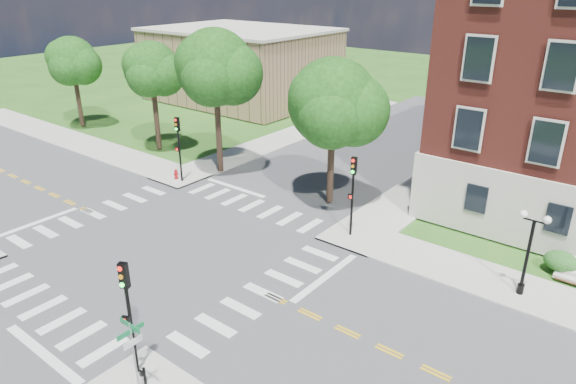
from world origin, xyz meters
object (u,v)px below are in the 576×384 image
Objects in this scene: push_button_post at (145,380)px; fire_hydrant at (176,174)px; traffic_signal_nw at (178,141)px; traffic_signal_se at (128,305)px; street_sign_pole at (133,345)px; traffic_signal_ne at (353,186)px; twin_lamp_west at (529,249)px.

fire_hydrant is (-15.70, 14.82, -0.33)m from push_button_post.
push_button_post is at bearing -44.48° from traffic_signal_nw.
traffic_signal_se is 2.74m from push_button_post.
traffic_signal_se is at bearing 147.12° from street_sign_pole.
traffic_signal_se is 14.68m from traffic_signal_ne.
traffic_signal_se is 20.51m from fire_hydrant.
twin_lamp_west is at bearing 0.68° from traffic_signal_nw.
traffic_signal_ne is 14.33m from traffic_signal_nw.
street_sign_pole is 4.13× the size of fire_hydrant.
traffic_signal_ne is (0.49, 14.67, 0.00)m from traffic_signal_se.
traffic_signal_se reaches higher than fire_hydrant.
traffic_signal_ne is at bearing 1.56° from traffic_signal_nw.
fire_hydrant is at bearing 135.33° from traffic_signal_se.
push_button_post is at bearing -87.15° from traffic_signal_ne.
traffic_signal_nw is at bearing 134.81° from street_sign_pole.
traffic_signal_ne is 15.20m from fire_hydrant.
twin_lamp_west is 3.53× the size of push_button_post.
traffic_signal_ne is 1.00× the size of traffic_signal_nw.
fire_hydrant is at bearing -179.36° from twin_lamp_west.
traffic_signal_nw reaches higher than twin_lamp_west.
push_button_post is 21.59m from fire_hydrant.
street_sign_pole is at bearing -158.30° from push_button_post.
street_sign_pole is at bearing -120.82° from twin_lamp_west.
traffic_signal_ne is 15.34m from street_sign_pole.
traffic_signal_se is 1.00× the size of traffic_signal_ne.
fire_hydrant is at bearing -178.55° from traffic_signal_ne.
traffic_signal_se is 1.46m from street_sign_pole.
push_button_post is (0.26, 0.10, -1.51)m from street_sign_pole.
traffic_signal_nw is at bearing -1.20° from fire_hydrant.
traffic_signal_se is 1.55× the size of street_sign_pole.
push_button_post is at bearing -43.35° from fire_hydrant.
twin_lamp_west is 1.36× the size of street_sign_pole.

